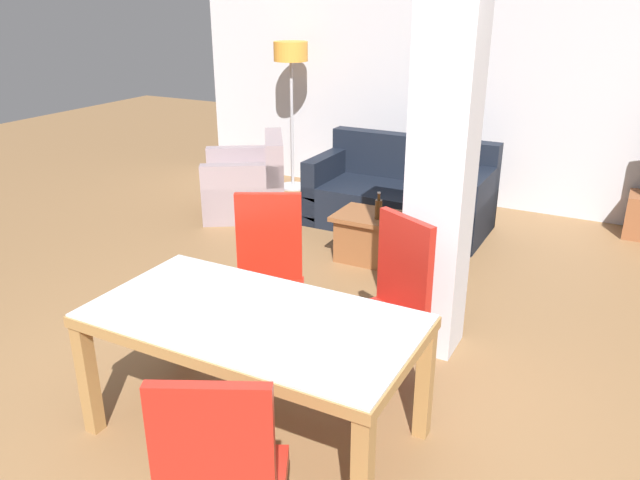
# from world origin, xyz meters

# --- Properties ---
(ground_plane) EXTENTS (18.00, 18.00, 0.00)m
(ground_plane) POSITION_xyz_m (0.00, 0.00, 0.00)
(ground_plane) COLOR olive
(back_wall) EXTENTS (7.20, 0.09, 2.70)m
(back_wall) POSITION_xyz_m (-0.00, 4.58, 1.35)
(back_wall) COLOR silver
(back_wall) RESTS_ON ground_plane
(divider_pillar) EXTENTS (0.37, 0.35, 2.70)m
(divider_pillar) POSITION_xyz_m (0.54, 1.35, 1.35)
(divider_pillar) COLOR silver
(divider_pillar) RESTS_ON ground_plane
(dining_table) EXTENTS (1.72, 0.91, 0.73)m
(dining_table) POSITION_xyz_m (0.00, 0.00, 0.59)
(dining_table) COLOR #A67943
(dining_table) RESTS_ON ground_plane
(dining_chair_near_right) EXTENTS (0.62, 0.62, 1.05)m
(dining_chair_near_right) POSITION_xyz_m (0.43, -0.86, 0.55)
(dining_chair_near_right) COLOR red
(dining_chair_near_right) RESTS_ON ground_plane
(dining_chair_far_left) EXTENTS (0.62, 0.62, 1.05)m
(dining_chair_far_left) POSITION_xyz_m (-0.43, 0.82, 0.55)
(dining_chair_far_left) COLOR #B61E11
(dining_chair_far_left) RESTS_ON ground_plane
(dining_chair_far_right) EXTENTS (0.62, 0.62, 1.05)m
(dining_chair_far_right) POSITION_xyz_m (0.43, 0.81, 0.55)
(dining_chair_far_right) COLOR #B22119
(dining_chair_far_right) RESTS_ON ground_plane
(sofa) EXTENTS (1.80, 0.90, 0.89)m
(sofa) POSITION_xyz_m (-0.50, 3.47, 0.30)
(sofa) COLOR black
(sofa) RESTS_ON ground_plane
(armchair) EXTENTS (1.21, 1.23, 0.84)m
(armchair) POSITION_xyz_m (-2.13, 3.09, 0.29)
(armchair) COLOR gray
(armchair) RESTS_ON ground_plane
(coffee_table) EXTENTS (0.70, 0.49, 0.43)m
(coffee_table) POSITION_xyz_m (-0.37, 2.49, 0.22)
(coffee_table) COLOR brown
(coffee_table) RESTS_ON ground_plane
(bottle) EXTENTS (0.06, 0.06, 0.24)m
(bottle) POSITION_xyz_m (-0.31, 2.43, 0.52)
(bottle) COLOR #4C2D14
(bottle) RESTS_ON coffee_table
(floor_lamp) EXTENTS (0.40, 0.40, 1.74)m
(floor_lamp) POSITION_xyz_m (-2.17, 4.13, 1.48)
(floor_lamp) COLOR #B7B7BC
(floor_lamp) RESTS_ON ground_plane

